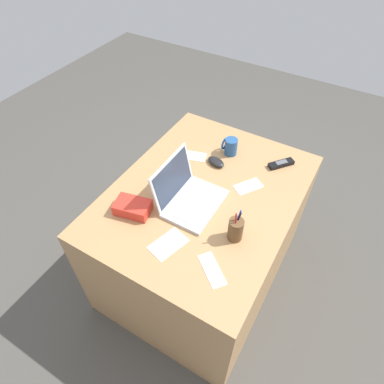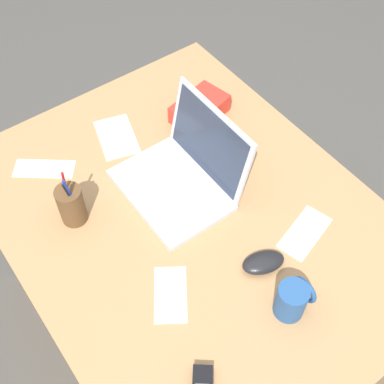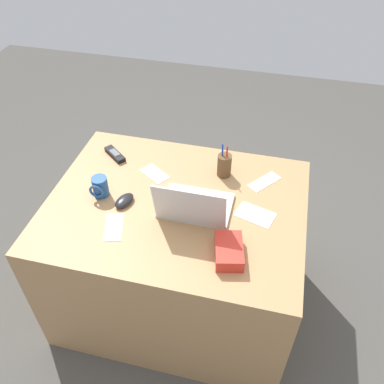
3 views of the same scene
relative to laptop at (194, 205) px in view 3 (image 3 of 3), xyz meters
The scene contains 12 objects.
ground_plane 0.81m from the laptop, 22.22° to the right, with size 6.00×6.00×0.00m, color #4C4944.
desk 0.44m from the laptop, 22.22° to the right, with size 1.20×0.92×0.76m, color tan.
laptop is the anchor object (origin of this frame).
computer_mouse 0.33m from the laptop, ahead, with size 0.06×0.11×0.03m, color black.
coffee_mug_white 0.46m from the laptop, ahead, with size 0.07×0.09×0.10m.
cordless_phone 0.59m from the laptop, 31.54° to the right, with size 0.14×0.13×0.03m.
pen_holder 0.31m from the laptop, 105.31° to the right, with size 0.07×0.07×0.18m.
snack_bag 0.28m from the laptop, 133.20° to the left, with size 0.11×0.17×0.06m, color red.
paper_note_near_laptop 0.41m from the laptop, 134.83° to the right, with size 0.07×0.17×0.00m, color white.
paper_note_left 0.28m from the laptop, 169.10° to the right, with size 0.17×0.11×0.00m, color white.
paper_note_right 0.37m from the laptop, 27.70° to the left, with size 0.08×0.16×0.00m, color white.
paper_note_front 0.34m from the laptop, 40.46° to the right, with size 0.15×0.08×0.00m, color white.
Camera 3 is at (-0.40, 1.30, 2.08)m, focal length 38.00 mm.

